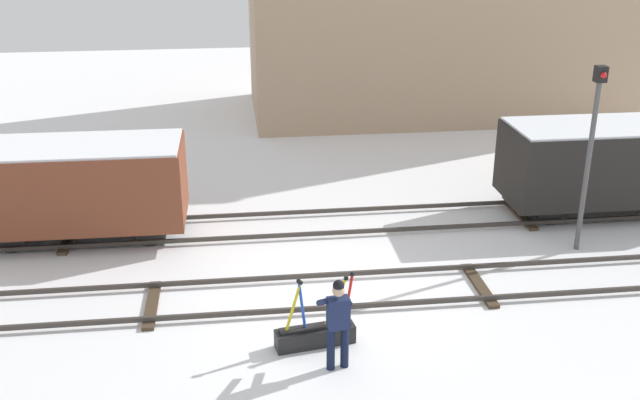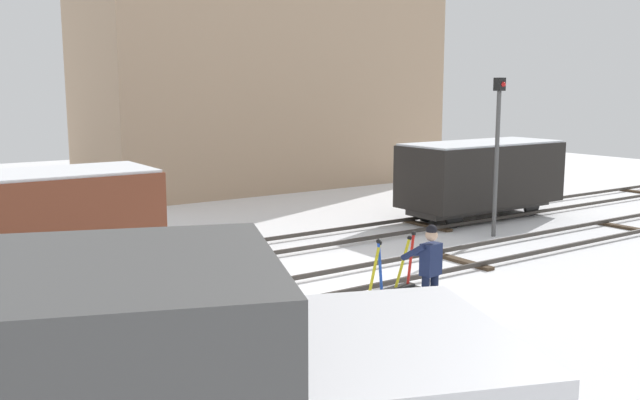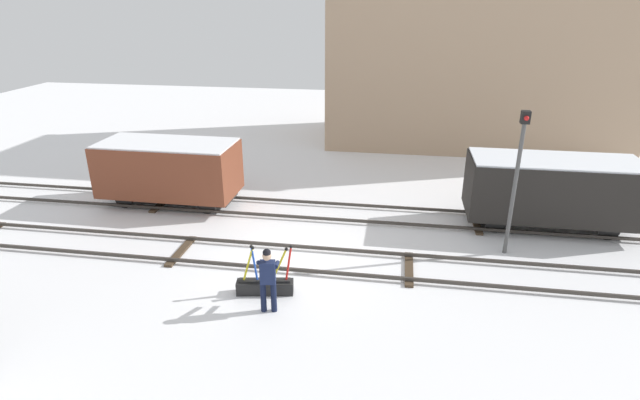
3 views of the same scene
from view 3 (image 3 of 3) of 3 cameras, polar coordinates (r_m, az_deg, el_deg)
ground_plane at (r=15.26m, az=-3.30°, el=-6.95°), size 60.00×60.00×0.00m
track_main_line at (r=15.21m, az=-3.31°, el=-6.60°), size 44.00×1.94×0.18m
track_siding_near at (r=18.44m, az=-0.90°, el=-1.17°), size 44.00×1.94×0.18m
switch_lever_frame at (r=13.66m, az=-6.27°, el=-9.60°), size 1.56×0.60×1.45m
rail_worker at (r=12.57m, az=-5.98°, el=-8.62°), size 0.61×0.73×1.77m
signal_post at (r=15.72m, az=21.56°, el=3.08°), size 0.24×0.32×4.47m
apartment_building at (r=28.38m, az=17.73°, el=18.25°), size 15.37×6.83×11.94m
freight_car_near_switch at (r=18.47m, az=24.95°, el=1.08°), size 5.50×2.22×2.48m
freight_car_mid_siding at (r=19.63m, az=-16.85°, el=3.36°), size 5.08×2.34×2.46m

